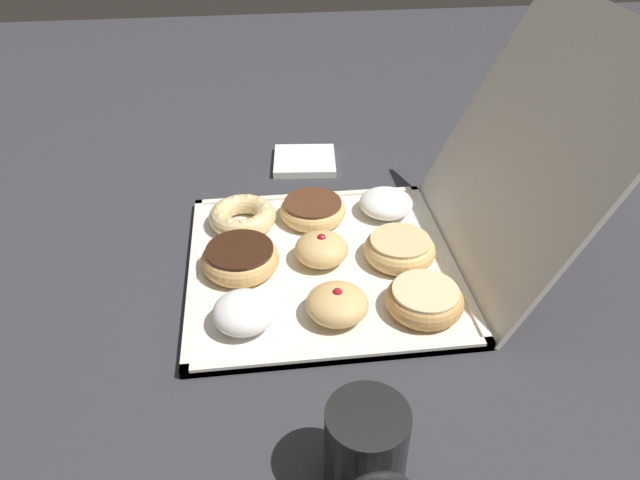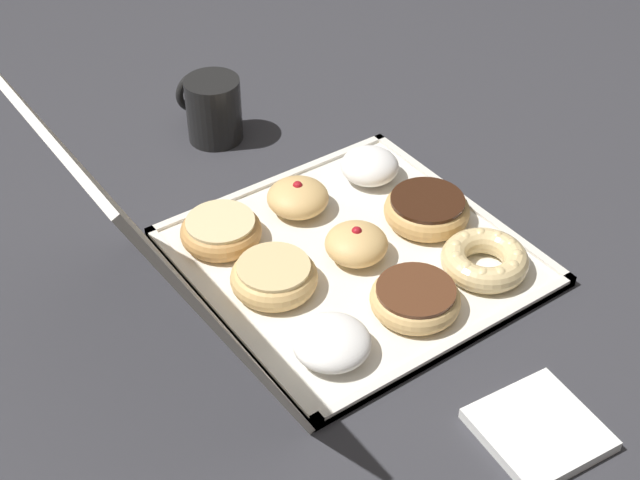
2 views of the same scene
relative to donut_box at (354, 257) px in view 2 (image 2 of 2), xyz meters
The scene contains 14 objects.
ground_plane 0.01m from the donut_box, ahead, with size 3.00×3.00×0.00m, color #333338.
donut_box is the anchor object (origin of this frame).
box_lid_open 0.35m from the donut_box, 90.00° to the left, with size 0.41×0.41×0.01m, color silver.
cruller_donut_0 0.17m from the donut_box, 135.32° to the right, with size 0.11×0.11×0.04m.
chocolate_frosted_donut_1 0.13m from the donut_box, 90.25° to the right, with size 0.12×0.12×0.04m.
powdered_filled_donut_2 0.18m from the donut_box, 44.30° to the right, with size 0.08×0.08×0.04m.
chocolate_frosted_donut_3 0.13m from the donut_box, behind, with size 0.11×0.11×0.03m.
jelly_filled_donut_4 0.03m from the donut_box, 165.87° to the right, with size 0.08×0.08×0.05m.
jelly_filled_donut_5 0.12m from the donut_box, ahead, with size 0.09×0.09×0.05m.
powdered_filled_donut_6 0.18m from the donut_box, 135.01° to the left, with size 0.09×0.09×0.04m.
glazed_ring_donut_7 0.12m from the donut_box, 87.25° to the left, with size 0.11×0.11×0.04m.
glazed_ring_donut_8 0.18m from the donut_box, 45.95° to the left, with size 0.11×0.11×0.04m.
coffee_mug 0.37m from the donut_box, ahead, with size 0.11×0.09×0.10m.
napkin_stack 0.34m from the donut_box, behind, with size 0.12×0.12×0.01m, color white.
Camera 2 is at (-0.71, 0.56, 0.79)m, focal length 50.96 mm.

